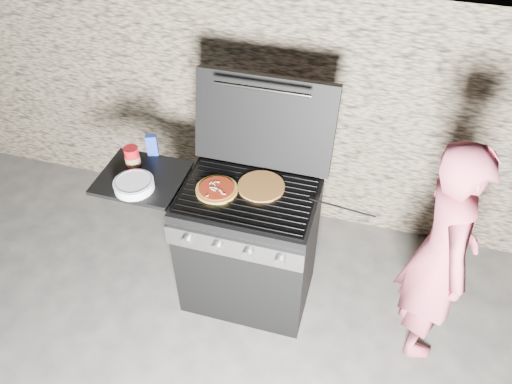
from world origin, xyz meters
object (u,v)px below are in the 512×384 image
(gas_grill, at_px, (211,240))
(pizza_topped, at_px, (217,189))
(sauce_jar, at_px, (132,157))
(person, at_px, (440,255))

(gas_grill, xyz_separation_m, pizza_topped, (0.07, -0.01, 0.47))
(sauce_jar, relative_size, person, 0.09)
(pizza_topped, height_order, person, person)
(pizza_topped, distance_m, sauce_jar, 0.58)
(gas_grill, relative_size, pizza_topped, 5.48)
(sauce_jar, xyz_separation_m, person, (1.86, -0.09, -0.22))
(gas_grill, xyz_separation_m, sauce_jar, (-0.50, 0.08, 0.52))
(gas_grill, relative_size, person, 0.89)
(pizza_topped, xyz_separation_m, person, (1.29, -0.00, -0.17))
(gas_grill, height_order, sauce_jar, sauce_jar)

